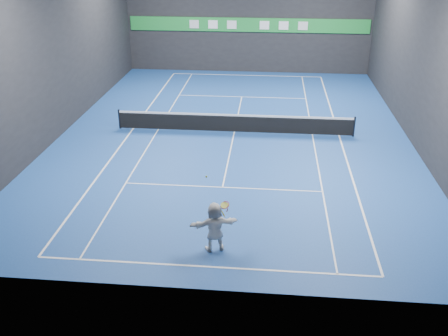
# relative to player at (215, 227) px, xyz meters

# --- Properties ---
(ground) EXTENTS (26.00, 26.00, 0.00)m
(ground) POSITION_rel_player_xyz_m (-0.19, 10.89, -0.87)
(ground) COLOR navy
(ground) RESTS_ON ground
(wall_back) EXTENTS (18.00, 0.10, 9.00)m
(wall_back) POSITION_rel_player_xyz_m (-0.19, 23.89, 3.63)
(wall_back) COLOR black
(wall_back) RESTS_ON ground
(wall_front) EXTENTS (18.00, 0.10, 9.00)m
(wall_front) POSITION_rel_player_xyz_m (-0.19, -2.11, 3.63)
(wall_front) COLOR black
(wall_front) RESTS_ON ground
(wall_left) EXTENTS (0.10, 26.00, 9.00)m
(wall_left) POSITION_rel_player_xyz_m (-9.19, 10.89, 3.63)
(wall_left) COLOR black
(wall_left) RESTS_ON ground
(wall_right) EXTENTS (0.10, 26.00, 9.00)m
(wall_right) POSITION_rel_player_xyz_m (8.81, 10.89, 3.63)
(wall_right) COLOR black
(wall_right) RESTS_ON ground
(baseline_near) EXTENTS (10.98, 0.08, 0.01)m
(baseline_near) POSITION_rel_player_xyz_m (-0.19, -1.00, -0.87)
(baseline_near) COLOR white
(baseline_near) RESTS_ON ground
(baseline_far) EXTENTS (10.98, 0.08, 0.01)m
(baseline_far) POSITION_rel_player_xyz_m (-0.19, 22.78, -0.87)
(baseline_far) COLOR white
(baseline_far) RESTS_ON ground
(sideline_doubles_left) EXTENTS (0.08, 23.78, 0.01)m
(sideline_doubles_left) POSITION_rel_player_xyz_m (-5.68, 10.89, -0.87)
(sideline_doubles_left) COLOR white
(sideline_doubles_left) RESTS_ON ground
(sideline_doubles_right) EXTENTS (0.08, 23.78, 0.01)m
(sideline_doubles_right) POSITION_rel_player_xyz_m (5.30, 10.89, -0.87)
(sideline_doubles_right) COLOR white
(sideline_doubles_right) RESTS_ON ground
(sideline_singles_left) EXTENTS (0.06, 23.78, 0.01)m
(sideline_singles_left) POSITION_rel_player_xyz_m (-4.30, 10.89, -0.87)
(sideline_singles_left) COLOR white
(sideline_singles_left) RESTS_ON ground
(sideline_singles_right) EXTENTS (0.06, 23.78, 0.01)m
(sideline_singles_right) POSITION_rel_player_xyz_m (3.92, 10.89, -0.87)
(sideline_singles_right) COLOR white
(sideline_singles_right) RESTS_ON ground
(service_line_near) EXTENTS (8.23, 0.06, 0.01)m
(service_line_near) POSITION_rel_player_xyz_m (-0.19, 4.49, -0.87)
(service_line_near) COLOR white
(service_line_near) RESTS_ON ground
(service_line_far) EXTENTS (8.23, 0.06, 0.01)m
(service_line_far) POSITION_rel_player_xyz_m (-0.19, 17.29, -0.87)
(service_line_far) COLOR white
(service_line_far) RESTS_ON ground
(center_service_line) EXTENTS (0.06, 12.80, 0.01)m
(center_service_line) POSITION_rel_player_xyz_m (-0.19, 10.89, -0.87)
(center_service_line) COLOR white
(center_service_line) RESTS_ON ground
(player) EXTENTS (1.69, 0.99, 1.74)m
(player) POSITION_rel_player_xyz_m (0.00, 0.00, 0.00)
(player) COLOR white
(player) RESTS_ON ground
(tennis_ball) EXTENTS (0.07, 0.07, 0.07)m
(tennis_ball) POSITION_rel_player_xyz_m (-0.27, 0.19, 1.72)
(tennis_ball) COLOR #C8DC24
(tennis_ball) RESTS_ON player
(tennis_net) EXTENTS (12.50, 0.10, 1.07)m
(tennis_net) POSITION_rel_player_xyz_m (-0.19, 10.89, -0.33)
(tennis_net) COLOR black
(tennis_net) RESTS_ON ground
(sponsor_banner) EXTENTS (17.64, 0.11, 1.00)m
(sponsor_banner) POSITION_rel_player_xyz_m (-0.19, 23.83, 2.63)
(sponsor_banner) COLOR green
(sponsor_banner) RESTS_ON wall_back
(tennis_racket) EXTENTS (0.39, 0.36, 0.57)m
(tennis_racket) POSITION_rel_player_xyz_m (0.32, 0.05, 0.76)
(tennis_racket) COLOR red
(tennis_racket) RESTS_ON player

